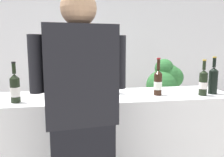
# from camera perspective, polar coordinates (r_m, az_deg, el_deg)

# --- Properties ---
(wall_back) EXTENTS (8.00, 0.10, 2.80)m
(wall_back) POSITION_cam_1_polar(r_m,az_deg,el_deg) (4.58, -6.03, 9.01)
(wall_back) COLOR white
(wall_back) RESTS_ON ground_plane
(counter) EXTENTS (2.25, 0.59, 0.91)m
(counter) POSITION_cam_1_polar(r_m,az_deg,el_deg) (2.18, -0.71, -15.86)
(counter) COLOR white
(counter) RESTS_ON ground_plane
(wine_bottle_0) EXTENTS (0.07, 0.07, 0.32)m
(wine_bottle_0) POSITION_cam_1_polar(r_m,az_deg,el_deg) (2.17, 22.06, -0.90)
(wine_bottle_0) COLOR black
(wine_bottle_0) RESTS_ON counter
(wine_bottle_1) EXTENTS (0.08, 0.08, 0.34)m
(wine_bottle_1) POSITION_cam_1_polar(r_m,az_deg,el_deg) (2.27, 24.22, -0.25)
(wine_bottle_1) COLOR black
(wine_bottle_1) RESTS_ON counter
(wine_bottle_2) EXTENTS (0.08, 0.08, 0.35)m
(wine_bottle_2) POSITION_cam_1_polar(r_m,az_deg,el_deg) (1.96, -10.49, -1.23)
(wine_bottle_2) COLOR black
(wine_bottle_2) RESTS_ON counter
(wine_bottle_3) EXTENTS (0.08, 0.08, 0.32)m
(wine_bottle_3) POSITION_cam_1_polar(r_m,az_deg,el_deg) (1.91, -23.31, -2.25)
(wine_bottle_3) COLOR black
(wine_bottle_3) RESTS_ON counter
(wine_bottle_4) EXTENTS (0.07, 0.07, 0.34)m
(wine_bottle_4) POSITION_cam_1_polar(r_m,az_deg,el_deg) (2.06, 11.54, -0.93)
(wine_bottle_4) COLOR black
(wine_bottle_4) RESTS_ON counter
(wine_bottle_5) EXTENTS (0.08, 0.08, 0.30)m
(wine_bottle_5) POSITION_cam_1_polar(r_m,az_deg,el_deg) (2.09, 0.69, -0.85)
(wine_bottle_5) COLOR black
(wine_bottle_5) RESTS_ON counter
(wine_glass) EXTENTS (0.08, 0.08, 0.19)m
(wine_glass) POSITION_cam_1_polar(r_m,az_deg,el_deg) (1.92, -2.15, -0.96)
(wine_glass) COLOR silver
(wine_glass) RESTS_ON counter
(person_server) EXTENTS (0.59, 0.30, 1.68)m
(person_server) POSITION_cam_1_polar(r_m,az_deg,el_deg) (2.68, -7.27, -3.05)
(person_server) COLOR black
(person_server) RESTS_ON ground_plane
(person_guest) EXTENTS (0.58, 0.29, 1.67)m
(person_guest) POSITION_cam_1_polar(r_m,az_deg,el_deg) (1.46, -7.80, -13.14)
(person_guest) COLOR black
(person_guest) RESTS_ON ground_plane
(potted_shrub) EXTENTS (0.60, 0.50, 1.14)m
(potted_shrub) POSITION_cam_1_polar(r_m,az_deg,el_deg) (3.58, 13.40, -1.77)
(potted_shrub) COLOR brown
(potted_shrub) RESTS_ON ground_plane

